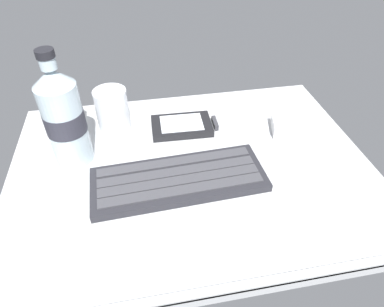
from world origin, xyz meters
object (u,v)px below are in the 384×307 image
object	(u,v)px
handheld_device	(185,125)
water_bottle	(64,117)
charger_block	(290,127)
keyboard	(179,179)
juice_cup	(113,111)

from	to	relation	value
handheld_device	water_bottle	xyz separation A→B (cm)	(-21.21, -5.43, 8.28)
water_bottle	charger_block	xyz separation A→B (cm)	(41.73, 0.46, -7.81)
handheld_device	water_bottle	world-z (taller)	water_bottle
keyboard	handheld_device	size ratio (longest dim) A/B	2.27
juice_cup	water_bottle	xyz separation A→B (cm)	(-7.28, -8.37, 5.10)
handheld_device	water_bottle	bearing A→B (deg)	-165.65
handheld_device	water_bottle	size ratio (longest dim) A/B	0.62
keyboard	juice_cup	bearing A→B (deg)	119.85
juice_cup	water_bottle	distance (cm)	12.21
keyboard	juice_cup	distance (cm)	21.02
juice_cup	water_bottle	bearing A→B (deg)	-130.99
keyboard	charger_block	xyz separation A→B (cm)	(24.11, 10.12, 0.39)
keyboard	charger_block	size ratio (longest dim) A/B	4.21
keyboard	juice_cup	world-z (taller)	juice_cup
water_bottle	handheld_device	bearing A→B (deg)	14.35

